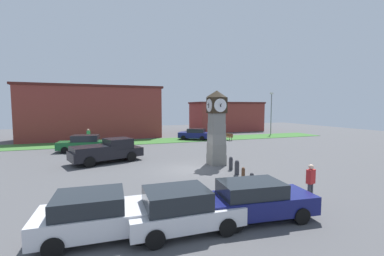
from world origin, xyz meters
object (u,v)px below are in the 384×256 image
bollard_far_row (237,167)px  car_navy_sedan (97,214)px  car_by_building (256,200)px  bollard_near_tower (252,181)px  pickup_truck (107,151)px  pedestrian_near_bench (311,180)px  bollard_mid_row (243,174)px  street_lamp_far_side (271,111)px  bollard_end_row (231,163)px  car_silver_hatch (83,143)px  car_far_lot (195,134)px  pedestrian_crossing_lot (89,135)px  clock_tower (217,126)px  car_near_tower (182,209)px  bench (228,136)px

bollard_far_row → car_navy_sedan: bearing=-147.1°
car_by_building → bollard_near_tower: bearing=60.0°
pickup_truck → pedestrian_near_bench: size_ratio=3.29×
bollard_mid_row → street_lamp_far_side: bearing=50.2°
bollard_end_row → pickup_truck: (-8.17, 5.68, 0.45)m
car_navy_sedan → car_silver_hatch: size_ratio=0.88×
car_far_lot → pedestrian_crossing_lot: (-13.37, 0.91, 0.26)m
clock_tower → car_navy_sedan: size_ratio=1.38×
street_lamp_far_side → car_far_lot: bearing=-172.4°
bollard_far_row → street_lamp_far_side: size_ratio=0.15×
car_near_tower → car_silver_hatch: (-4.45, 19.01, 0.05)m
bollard_near_tower → bollard_far_row: 2.88m
bollard_mid_row → car_silver_hatch: 17.34m
car_navy_sedan → car_by_building: bearing=-5.8°
bollard_mid_row → car_navy_sedan: size_ratio=0.20×
bollard_far_row → bollard_end_row: (0.23, 1.28, -0.01)m
clock_tower → car_silver_hatch: (-10.11, 9.74, -2.12)m
bollard_far_row → pedestrian_crossing_lot: size_ratio=0.54×
car_near_tower → car_by_building: size_ratio=0.89×
car_near_tower → car_far_lot: (9.19, 23.77, -0.00)m
car_by_building → pedestrian_crossing_lot: size_ratio=2.54×
bollard_far_row → pedestrian_near_bench: size_ratio=0.54×
bollard_mid_row → car_by_building: size_ratio=0.18×
bollard_far_row → car_near_tower: 8.27m
bollard_near_tower → bench: bearing=66.3°
bollard_far_row → car_silver_hatch: 16.44m
pedestrian_crossing_lot → street_lamp_far_side: size_ratio=0.27×
bollard_near_tower → car_near_tower: car_near_tower is taller
bollard_near_tower → pedestrian_crossing_lot: (-9.16, 21.45, 0.59)m
car_near_tower → car_silver_hatch: car_silver_hatch is taller
pickup_truck → clock_tower: bearing=-25.0°
pickup_truck → street_lamp_far_side: size_ratio=0.88×
pedestrian_near_bench → pedestrian_crossing_lot: size_ratio=1.00×
bollard_end_row → pedestrian_near_bench: bearing=-85.0°
bollard_far_row → street_lamp_far_side: (17.12, 19.56, 3.35)m
bollard_far_row → car_silver_hatch: bearing=127.9°
car_by_building → pedestrian_crossing_lot: 25.81m
bollard_mid_row → clock_tower: bearing=85.6°
bollard_near_tower → car_silver_hatch: bearing=120.9°
bench → car_by_building: bearing=-114.7°
car_near_tower → pedestrian_crossing_lot: bearing=99.6°
bollard_near_tower → clock_tower: bearing=83.5°
bollard_near_tower → bench: 20.34m
car_navy_sedan → pedestrian_crossing_lot: 24.20m
clock_tower → street_lamp_far_side: bearing=43.7°
bollard_far_row → bench: 17.51m
pedestrian_crossing_lot → bollard_far_row: bearing=-62.2°
car_navy_sedan → car_silver_hatch: 18.55m
bollard_near_tower → bollard_mid_row: size_ratio=1.06×
car_by_building → bollard_end_row: bearing=69.2°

